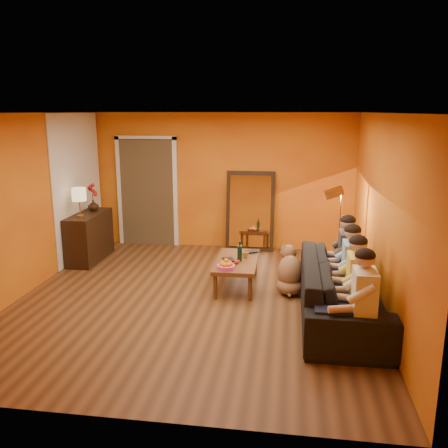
# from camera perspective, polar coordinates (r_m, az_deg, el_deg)

# --- Properties ---
(room_shell) EXTENTS (5.00, 5.50, 2.60)m
(room_shell) POSITION_cam_1_polar(r_m,az_deg,el_deg) (6.85, -3.06, 2.29)
(room_shell) COLOR brown
(room_shell) RESTS_ON ground
(white_accent) EXTENTS (0.02, 1.90, 2.58)m
(white_accent) POSITION_cam_1_polar(r_m,az_deg,el_deg) (8.93, -17.16, 4.33)
(white_accent) COLOR white
(white_accent) RESTS_ON wall_left
(doorway_recess) EXTENTS (1.06, 0.30, 2.10)m
(doorway_recess) POSITION_cam_1_polar(r_m,az_deg,el_deg) (9.61, -8.99, 3.86)
(doorway_recess) COLOR #3F2D19
(doorway_recess) RESTS_ON floor
(door_jamb_left) EXTENTS (0.08, 0.06, 2.20)m
(door_jamb_left) POSITION_cam_1_polar(r_m,az_deg,el_deg) (9.68, -12.43, 3.78)
(door_jamb_left) COLOR white
(door_jamb_left) RESTS_ON wall_back
(door_jamb_right) EXTENTS (0.08, 0.06, 2.20)m
(door_jamb_right) POSITION_cam_1_polar(r_m,az_deg,el_deg) (9.34, -5.85, 3.69)
(door_jamb_right) COLOR white
(door_jamb_right) RESTS_ON wall_back
(door_header) EXTENTS (1.22, 0.06, 0.08)m
(door_header) POSITION_cam_1_polar(r_m,az_deg,el_deg) (9.38, -9.45, 10.20)
(door_header) COLOR white
(door_header) RESTS_ON wall_back
(mirror_frame) EXTENTS (0.92, 0.27, 1.51)m
(mirror_frame) POSITION_cam_1_polar(r_m,az_deg,el_deg) (9.08, 3.17, 1.59)
(mirror_frame) COLOR black
(mirror_frame) RESTS_ON floor
(mirror_glass) EXTENTS (0.78, 0.21, 1.35)m
(mirror_glass) POSITION_cam_1_polar(r_m,az_deg,el_deg) (9.04, 3.15, 1.53)
(mirror_glass) COLOR white
(mirror_glass) RESTS_ON mirror_frame
(sideboard) EXTENTS (0.44, 1.18, 0.85)m
(sideboard) POSITION_cam_1_polar(r_m,az_deg,el_deg) (8.83, -15.87, -1.50)
(sideboard) COLOR black
(sideboard) RESTS_ON floor
(table_lamp) EXTENTS (0.24, 0.24, 0.51)m
(table_lamp) POSITION_cam_1_polar(r_m,az_deg,el_deg) (8.41, -16.99, 2.46)
(table_lamp) COLOR beige
(table_lamp) RESTS_ON sideboard
(sofa) EXTENTS (2.57, 1.00, 0.75)m
(sofa) POSITION_cam_1_polar(r_m,az_deg,el_deg) (6.37, 13.91, -7.64)
(sofa) COLOR black
(sofa) RESTS_ON floor
(coffee_table) EXTENTS (0.64, 1.23, 0.42)m
(coffee_table) POSITION_cam_1_polar(r_m,az_deg,el_deg) (7.29, 1.53, -5.90)
(coffee_table) COLOR brown
(coffee_table) RESTS_ON floor
(floor_lamp) EXTENTS (0.31, 0.25, 1.44)m
(floor_lamp) POSITION_cam_1_polar(r_m,az_deg,el_deg) (7.76, 13.72, -1.14)
(floor_lamp) COLOR #BF8438
(floor_lamp) RESTS_ON floor
(dog) EXTENTS (0.48, 0.67, 0.72)m
(dog) POSITION_cam_1_polar(r_m,az_deg,el_deg) (7.06, 7.96, -5.40)
(dog) COLOR #926742
(dog) RESTS_ON floor
(person_far_left) EXTENTS (0.70, 0.44, 1.22)m
(person_far_left) POSITION_cam_1_polar(r_m,az_deg,el_deg) (5.38, 16.45, -9.12)
(person_far_left) COLOR silver
(person_far_left) RESTS_ON sofa
(person_mid_left) EXTENTS (0.70, 0.44, 1.22)m
(person_mid_left) POSITION_cam_1_polar(r_m,az_deg,el_deg) (5.89, 15.72, -7.08)
(person_mid_left) COLOR #E2CF4B
(person_mid_left) RESTS_ON sofa
(person_mid_right) EXTENTS (0.70, 0.44, 1.22)m
(person_mid_right) POSITION_cam_1_polar(r_m,az_deg,el_deg) (6.40, 15.11, -5.37)
(person_mid_right) COLOR #8CACD8
(person_mid_right) RESTS_ON sofa
(person_far_right) EXTENTS (0.70, 0.44, 1.22)m
(person_far_right) POSITION_cam_1_polar(r_m,az_deg,el_deg) (6.92, 14.60, -3.91)
(person_far_right) COLOR #2F2F33
(person_far_right) RESTS_ON sofa
(fruit_bowl) EXTENTS (0.26, 0.26, 0.16)m
(fruit_bowl) POSITION_cam_1_polar(r_m,az_deg,el_deg) (6.78, 0.25, -4.80)
(fruit_bowl) COLOR #EF54B2
(fruit_bowl) RESTS_ON coffee_table
(wine_bottle) EXTENTS (0.07, 0.07, 0.31)m
(wine_bottle) POSITION_cam_1_polar(r_m,az_deg,el_deg) (7.12, 1.90, -3.28)
(wine_bottle) COLOR black
(wine_bottle) RESTS_ON coffee_table
(tumbler) EXTENTS (0.11, 0.11, 0.09)m
(tumbler) POSITION_cam_1_polar(r_m,az_deg,el_deg) (7.31, 2.59, -3.74)
(tumbler) COLOR #B27F3F
(tumbler) RESTS_ON coffee_table
(laptop) EXTENTS (0.42, 0.39, 0.03)m
(laptop) POSITION_cam_1_polar(r_m,az_deg,el_deg) (7.53, 3.21, -3.48)
(laptop) COLOR black
(laptop) RESTS_ON coffee_table
(book_lower) EXTENTS (0.20, 0.25, 0.02)m
(book_lower) POSITION_cam_1_polar(r_m,az_deg,el_deg) (7.05, -0.11, -4.67)
(book_lower) COLOR black
(book_lower) RESTS_ON coffee_table
(book_mid) EXTENTS (0.29, 0.33, 0.02)m
(book_mid) POSITION_cam_1_polar(r_m,az_deg,el_deg) (7.05, -0.02, -4.49)
(book_mid) COLOR #A51812
(book_mid) RESTS_ON book_lower
(book_upper) EXTENTS (0.22, 0.26, 0.02)m
(book_upper) POSITION_cam_1_polar(r_m,az_deg,el_deg) (7.03, -0.12, -4.37)
(book_upper) COLOR black
(book_upper) RESTS_ON book_mid
(vase) EXTENTS (0.19, 0.19, 0.20)m
(vase) POSITION_cam_1_polar(r_m,az_deg,el_deg) (8.93, -15.45, 2.17)
(vase) COLOR black
(vase) RESTS_ON sideboard
(flowers) EXTENTS (0.17, 0.17, 0.51)m
(flowers) POSITION_cam_1_polar(r_m,az_deg,el_deg) (8.89, -15.56, 3.90)
(flowers) COLOR #A51812
(flowers) RESTS_ON vase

